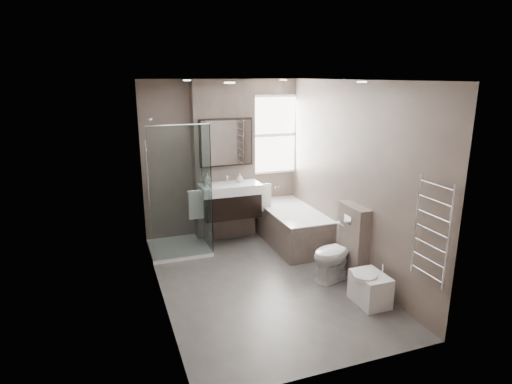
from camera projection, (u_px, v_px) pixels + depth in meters
name	position (u px, v px, depth m)	size (l,w,h in m)	color
room	(262.00, 187.00, 5.36)	(2.70, 3.90, 2.70)	#4D4A47
vanity_pier	(224.00, 161.00, 6.97)	(1.00, 0.25, 2.60)	#64574F
vanity	(230.00, 200.00, 6.80)	(0.95, 0.47, 0.66)	black
mirror_cabinet	(226.00, 143.00, 6.73)	(0.86, 0.08, 0.76)	black
towel_left	(196.00, 205.00, 6.60)	(0.24, 0.06, 0.44)	silver
towel_right	(264.00, 198.00, 6.97)	(0.24, 0.06, 0.44)	silver
shower_enclosure	(185.00, 221.00, 6.55)	(0.90, 0.90, 2.00)	white
bathtub	(291.00, 225.00, 6.92)	(0.75, 1.60, 0.57)	#64574F
window	(273.00, 135.00, 7.25)	(0.98, 0.06, 1.33)	white
toilet	(337.00, 253.00, 5.69)	(0.41, 0.72, 0.74)	white
cistern_box	(353.00, 241.00, 5.74)	(0.19, 0.55, 1.00)	#64574F
bidet	(370.00, 288.00, 5.10)	(0.41, 0.47, 0.49)	white
towel_radiator	(432.00, 231.00, 4.36)	(0.03, 0.49, 1.10)	silver
soap_bottle_a	(208.00, 179.00, 6.63)	(0.09, 0.09, 0.19)	white
soap_bottle_b	(240.00, 178.00, 6.83)	(0.11, 0.11, 0.14)	white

